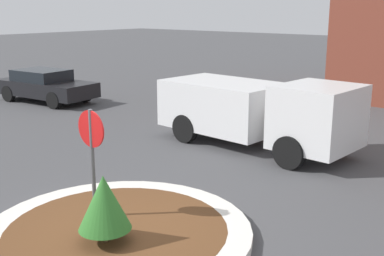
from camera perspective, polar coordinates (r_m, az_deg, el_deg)
ground_plane at (r=8.48m, az=-8.86°, el=-12.60°), size 120.00×120.00×0.00m
traffic_island at (r=8.45m, az=-8.88°, el=-12.13°), size 4.59×4.59×0.16m
stop_sign at (r=8.50m, az=-11.78°, el=-2.17°), size 0.66×0.07×2.11m
island_shrub at (r=7.72m, az=-10.38°, el=-8.67°), size 0.84×0.84×1.12m
utility_truck at (r=13.33m, az=7.50°, el=2.17°), size 5.71×2.46×1.94m
parked_sedan_black at (r=20.72m, az=-17.02°, el=4.86°), size 4.57×2.26×1.32m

